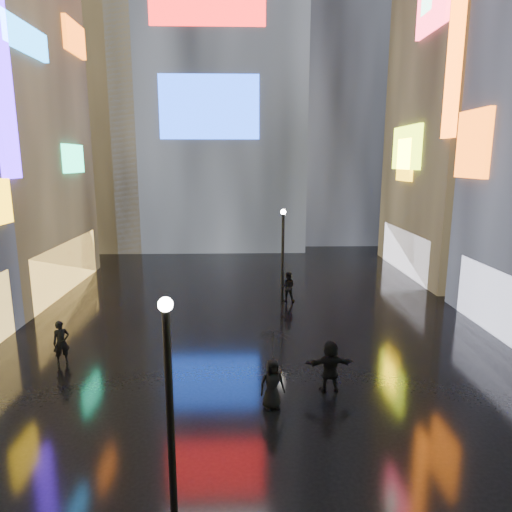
{
  "coord_description": "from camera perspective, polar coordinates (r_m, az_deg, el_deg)",
  "views": [
    {
      "loc": [
        -0.4,
        -1.33,
        7.8
      ],
      "look_at": [
        0.0,
        12.0,
        5.0
      ],
      "focal_mm": 32.0,
      "sensor_mm": 36.0,
      "label": 1
    }
  ],
  "objects": [
    {
      "name": "ground",
      "position": [
        22.72,
        -0.61,
        -8.23
      ],
      "size": [
        140.0,
        140.0,
        0.0
      ],
      "primitive_type": "plane",
      "color": "black",
      "rests_on": "ground"
    },
    {
      "name": "tower_flank_right",
      "position": [
        49.13,
        10.12,
        22.47
      ],
      "size": [
        12.0,
        12.0,
        34.0
      ],
      "primitive_type": "cube",
      "color": "black",
      "rests_on": "ground"
    },
    {
      "name": "pedestrian_7",
      "position": [
        25.75,
        4.0,
        -3.85
      ],
      "size": [
        0.92,
        0.77,
        1.69
      ],
      "primitive_type": "imported",
      "rotation": [
        0.0,
        0.0,
        2.96
      ],
      "color": "black",
      "rests_on": "ground"
    },
    {
      "name": "pedestrian_4",
      "position": [
        15.08,
        2.03,
        -15.69
      ],
      "size": [
        0.91,
        0.69,
        1.65
      ],
      "primitive_type": "imported",
      "rotation": [
        0.0,
        0.0,
        0.23
      ],
      "color": "black",
      "rests_on": "ground"
    },
    {
      "name": "building_right_far",
      "position": [
        35.89,
        27.32,
        20.51
      ],
      "size": [
        10.28,
        12.0,
        28.0
      ],
      "color": "black",
      "rests_on": "ground"
    },
    {
      "name": "pedestrian_6",
      "position": [
        19.58,
        -23.15,
        -9.91
      ],
      "size": [
        0.75,
        0.67,
        1.72
      ],
      "primitive_type": "imported",
      "rotation": [
        0.0,
        0.0,
        0.53
      ],
      "color": "black",
      "rests_on": "ground"
    },
    {
      "name": "lamp_far",
      "position": [
        25.37,
        3.37,
        0.79
      ],
      "size": [
        0.3,
        0.3,
        5.2
      ],
      "color": "black",
      "rests_on": "ground"
    },
    {
      "name": "pedestrian_5",
      "position": [
        16.23,
        9.25,
        -13.44
      ],
      "size": [
        1.71,
        0.62,
        1.81
      ],
      "primitive_type": "imported",
      "rotation": [
        0.0,
        0.0,
        3.19
      ],
      "color": "black",
      "rests_on": "ground"
    },
    {
      "name": "tower_flank_left",
      "position": [
        45.71,
        -20.0,
        17.7
      ],
      "size": [
        10.0,
        10.0,
        26.0
      ],
      "primitive_type": "cube",
      "color": "black",
      "rests_on": "ground"
    },
    {
      "name": "umbrella_2",
      "position": [
        14.52,
        2.07,
        -11.11
      ],
      "size": [
        1.5,
        1.49,
        0.97
      ],
      "primitive_type": "imported",
      "rotation": [
        0.0,
        0.0,
        5.4
      ],
      "color": "black",
      "rests_on": "pedestrian_4"
    },
    {
      "name": "tower_main",
      "position": [
        47.27,
        -5.45,
        28.02
      ],
      "size": [
        16.0,
        14.2,
        42.0
      ],
      "color": "black",
      "rests_on": "ground"
    },
    {
      "name": "lamp_near",
      "position": [
        9.94,
        -10.75,
        -17.61
      ],
      "size": [
        0.3,
        0.3,
        5.2
      ],
      "color": "black",
      "rests_on": "ground"
    }
  ]
}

